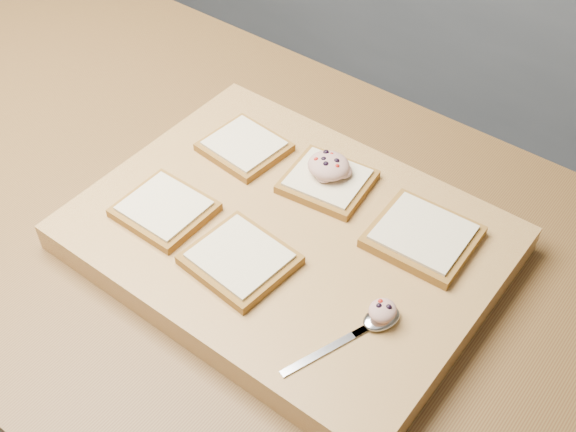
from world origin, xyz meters
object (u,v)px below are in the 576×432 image
at_px(bread_far_center, 328,181).
at_px(tuna_salad_dollop, 329,165).
at_px(cutting_board, 288,238).
at_px(spoon, 373,323).

distance_m(bread_far_center, tuna_salad_dollop, 0.02).
relative_size(cutting_board, bread_far_center, 4.27).
height_order(cutting_board, bread_far_center, bread_far_center).
bearing_deg(bread_far_center, cutting_board, -86.44).
relative_size(tuna_salad_dollop, spoon, 0.37).
distance_m(bread_far_center, spoon, 0.25).
bearing_deg(spoon, cutting_board, 159.89).
xyz_separation_m(cutting_board, bread_far_center, (-0.01, 0.10, 0.03)).
distance_m(cutting_board, bread_far_center, 0.10).
xyz_separation_m(cutting_board, tuna_salad_dollop, (-0.01, 0.11, 0.05)).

